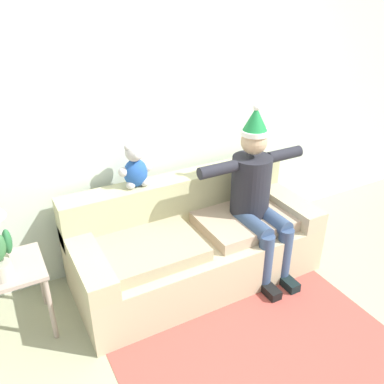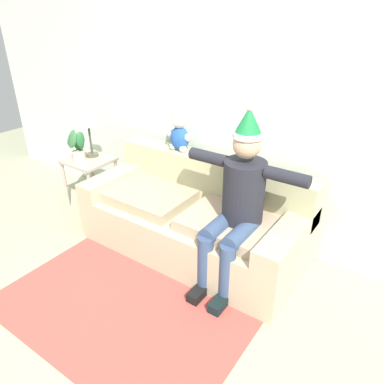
{
  "view_description": "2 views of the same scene",
  "coord_description": "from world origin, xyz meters",
  "px_view_note": "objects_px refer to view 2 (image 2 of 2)",
  "views": [
    {
      "loc": [
        -1.4,
        -1.55,
        2.34
      ],
      "look_at": [
        -0.04,
        0.95,
        0.86
      ],
      "focal_mm": 37.65,
      "sensor_mm": 36.0,
      "label": 1
    },
    {
      "loc": [
        1.67,
        -1.44,
        2.13
      ],
      "look_at": [
        0.09,
        0.83,
        0.7
      ],
      "focal_mm": 34.05,
      "sensor_mm": 36.0,
      "label": 2
    }
  ],
  "objects_px": {
    "couch": "(195,218)",
    "table_lamp": "(88,119)",
    "person_seated": "(238,199)",
    "side_table": "(89,167)",
    "potted_plant": "(77,146)",
    "teddy_bear": "(179,134)"
  },
  "relations": [
    {
      "from": "couch",
      "to": "table_lamp",
      "type": "height_order",
      "value": "table_lamp"
    },
    {
      "from": "couch",
      "to": "side_table",
      "type": "bearing_deg",
      "value": 179.22
    },
    {
      "from": "couch",
      "to": "person_seated",
      "type": "xyz_separation_m",
      "value": [
        0.53,
        -0.17,
        0.43
      ]
    },
    {
      "from": "person_seated",
      "to": "couch",
      "type": "bearing_deg",
      "value": 162.39
    },
    {
      "from": "teddy_bear",
      "to": "potted_plant",
      "type": "distance_m",
      "value": 1.2
    },
    {
      "from": "side_table",
      "to": "potted_plant",
      "type": "bearing_deg",
      "value": -101.69
    },
    {
      "from": "teddy_bear",
      "to": "side_table",
      "type": "xyz_separation_m",
      "value": [
        -1.09,
        -0.27,
        -0.53
      ]
    },
    {
      "from": "teddy_bear",
      "to": "couch",
      "type": "bearing_deg",
      "value": -37.02
    },
    {
      "from": "person_seated",
      "to": "potted_plant",
      "type": "height_order",
      "value": "person_seated"
    },
    {
      "from": "couch",
      "to": "side_table",
      "type": "distance_m",
      "value": 1.48
    },
    {
      "from": "potted_plant",
      "to": "teddy_bear",
      "type": "bearing_deg",
      "value": 18.25
    },
    {
      "from": "person_seated",
      "to": "side_table",
      "type": "distance_m",
      "value": 2.03
    },
    {
      "from": "table_lamp",
      "to": "teddy_bear",
      "type": "bearing_deg",
      "value": 8.72
    },
    {
      "from": "person_seated",
      "to": "table_lamp",
      "type": "xyz_separation_m",
      "value": [
        -2.03,
        0.28,
        0.25
      ]
    },
    {
      "from": "couch",
      "to": "person_seated",
      "type": "bearing_deg",
      "value": -17.61
    },
    {
      "from": "teddy_bear",
      "to": "side_table",
      "type": "relative_size",
      "value": 0.66
    },
    {
      "from": "couch",
      "to": "teddy_bear",
      "type": "height_order",
      "value": "teddy_bear"
    },
    {
      "from": "side_table",
      "to": "table_lamp",
      "type": "bearing_deg",
      "value": 109.78
    },
    {
      "from": "couch",
      "to": "table_lamp",
      "type": "relative_size",
      "value": 3.81
    },
    {
      "from": "couch",
      "to": "teddy_bear",
      "type": "bearing_deg",
      "value": 142.98
    },
    {
      "from": "side_table",
      "to": "potted_plant",
      "type": "xyz_separation_m",
      "value": [
        -0.02,
        -0.1,
        0.29
      ]
    },
    {
      "from": "person_seated",
      "to": "table_lamp",
      "type": "height_order",
      "value": "person_seated"
    }
  ]
}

